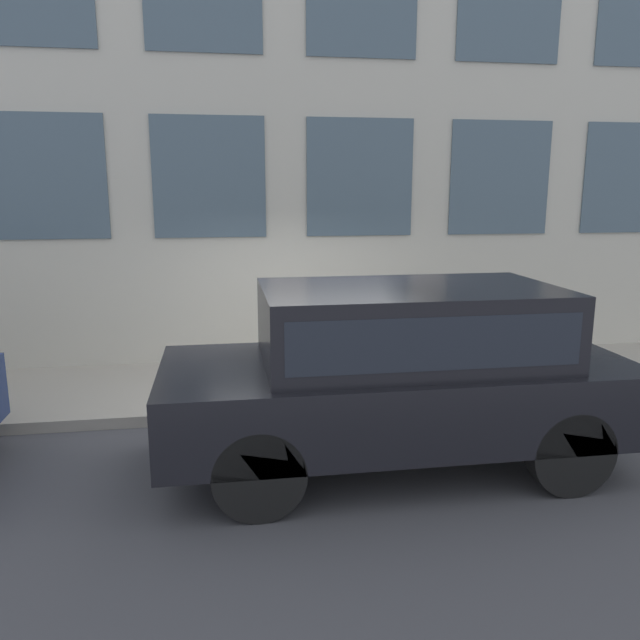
# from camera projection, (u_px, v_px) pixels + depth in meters

# --- Properties ---
(ground_plane) EXTENTS (80.00, 80.00, 0.00)m
(ground_plane) POSITION_uv_depth(u_px,v_px,m) (309.00, 418.00, 7.89)
(ground_plane) COLOR #47474C
(sidewalk) EXTENTS (2.43, 60.00, 0.14)m
(sidewalk) POSITION_uv_depth(u_px,v_px,m) (297.00, 384.00, 9.05)
(sidewalk) COLOR #A8A093
(sidewalk) RESTS_ON ground_plane
(building_facade) EXTENTS (0.33, 40.00, 9.11)m
(building_facade) POSITION_uv_depth(u_px,v_px,m) (284.00, 74.00, 9.44)
(building_facade) COLOR beige
(building_facade) RESTS_ON ground_plane
(fire_hydrant) EXTENTS (0.27, 0.40, 0.84)m
(fire_hydrant) POSITION_uv_depth(u_px,v_px,m) (343.00, 362.00, 8.33)
(fire_hydrant) COLOR gold
(fire_hydrant) RESTS_ON sidewalk
(person) EXTENTS (0.26, 0.18, 1.09)m
(person) POSITION_uv_depth(u_px,v_px,m) (298.00, 339.00, 8.63)
(person) COLOR #998466
(person) RESTS_ON sidewalk
(parked_truck_charcoal_near) EXTENTS (1.94, 4.73, 1.90)m
(parked_truck_charcoal_near) POSITION_uv_depth(u_px,v_px,m) (402.00, 365.00, 6.34)
(parked_truck_charcoal_near) COLOR black
(parked_truck_charcoal_near) RESTS_ON ground_plane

